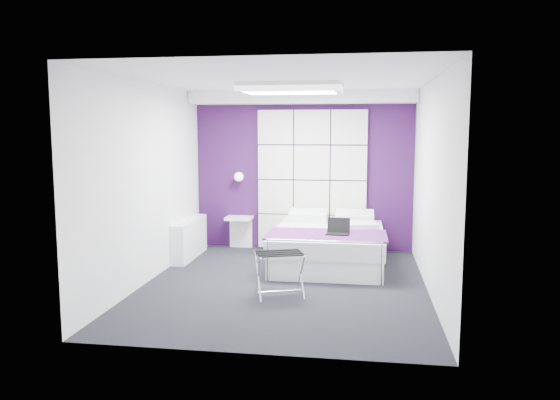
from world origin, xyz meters
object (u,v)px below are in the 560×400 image
object	(u,v)px
nightstand	(239,218)
luggage_rack	(280,274)
radiator	(189,239)
laptop	(338,230)
wall_lamp	(239,176)
bed	(328,245)

from	to	relation	value
nightstand	luggage_rack	distance (m)	2.71
radiator	laptop	size ratio (longest dim) A/B	3.84
wall_lamp	luggage_rack	world-z (taller)	wall_lamp
wall_lamp	nightstand	world-z (taller)	wall_lamp
nightstand	laptop	distance (m)	2.17
bed	laptop	bearing A→B (deg)	-71.37
radiator	laptop	distance (m)	2.44
radiator	nightstand	xyz separation A→B (m)	(0.64, 0.72, 0.23)
wall_lamp	luggage_rack	bearing A→B (deg)	-67.24
radiator	laptop	xyz separation A→B (m)	(2.34, -0.62, 0.31)
wall_lamp	luggage_rack	distance (m)	2.90
radiator	nightstand	world-z (taller)	radiator
nightstand	bed	bearing A→B (deg)	-29.39
radiator	bed	world-z (taller)	bed
luggage_rack	radiator	bearing A→B (deg)	114.15
luggage_rack	bed	bearing A→B (deg)	53.40
laptop	radiator	bearing A→B (deg)	169.93
laptop	nightstand	bearing A→B (deg)	146.59
radiator	bed	xyz separation A→B (m)	(2.18, -0.15, -0.01)
bed	luggage_rack	distance (m)	1.68
radiator	luggage_rack	distance (m)	2.45
wall_lamp	radiator	size ratio (longest dim) A/B	0.12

